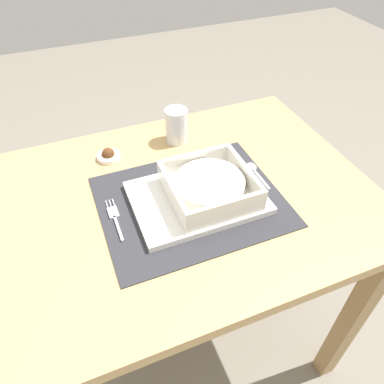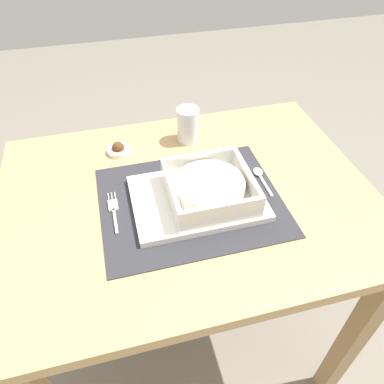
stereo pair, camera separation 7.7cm
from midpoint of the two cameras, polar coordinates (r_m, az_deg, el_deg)
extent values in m
plane|color=gray|center=(1.48, 1.19, -21.35)|extent=(6.00, 6.00, 0.00)
cube|color=tan|center=(0.89, 1.84, -1.06)|extent=(0.89, 0.67, 0.03)
cube|color=#A48252|center=(1.19, 25.68, -19.86)|extent=(0.05, 0.05, 0.70)
cube|color=#A48252|center=(1.34, -18.67, -6.90)|extent=(0.05, 0.05, 0.70)
cube|color=#A48252|center=(1.45, 13.53, -0.96)|extent=(0.05, 0.05, 0.70)
cube|color=#2D2D33|center=(0.86, 2.58, -1.50)|extent=(0.42, 0.34, 0.00)
cube|color=white|center=(0.85, 3.39, -1.05)|extent=(0.30, 0.22, 0.02)
cube|color=white|center=(0.84, 5.34, -0.46)|extent=(0.19, 0.19, 0.01)
cube|color=white|center=(0.80, -0.54, -0.08)|extent=(0.01, 0.19, 0.05)
cube|color=white|center=(0.85, 11.13, 1.99)|extent=(0.01, 0.19, 0.05)
cube|color=white|center=(0.76, 7.60, -3.35)|extent=(0.17, 0.01, 0.05)
cube|color=white|center=(0.89, 3.63, 4.73)|extent=(0.17, 0.01, 0.05)
cylinder|color=silver|center=(0.83, 5.44, 0.64)|extent=(0.16, 0.16, 0.03)
cube|color=silver|center=(0.82, -9.24, -4.64)|extent=(0.01, 0.08, 0.00)
cube|color=silver|center=(0.85, -9.74, -1.97)|extent=(0.02, 0.04, 0.00)
cylinder|color=silver|center=(0.87, -10.48, -0.82)|extent=(0.00, 0.02, 0.00)
cylinder|color=silver|center=(0.87, -9.98, -0.73)|extent=(0.00, 0.02, 0.00)
cylinder|color=silver|center=(0.87, -9.48, -0.64)|extent=(0.00, 0.02, 0.00)
cube|color=silver|center=(0.91, 13.86, 0.78)|extent=(0.01, 0.07, 0.00)
ellipsoid|color=silver|center=(0.94, 12.55, 3.01)|extent=(0.02, 0.03, 0.01)
cube|color=black|center=(0.87, 13.68, -1.70)|extent=(0.01, 0.05, 0.01)
cube|color=silver|center=(0.91, 11.89, 1.25)|extent=(0.01, 0.08, 0.00)
cylinder|color=white|center=(1.02, 1.54, 10.33)|extent=(0.06, 0.06, 0.10)
cylinder|color=gold|center=(1.03, 1.51, 9.19)|extent=(0.05, 0.05, 0.04)
cylinder|color=white|center=(1.01, -9.24, 6.31)|extent=(0.06, 0.06, 0.01)
sphere|color=#593319|center=(1.00, -9.30, 6.72)|extent=(0.03, 0.03, 0.03)
camera|label=1|loc=(0.04, -87.36, 2.48)|focal=34.20mm
camera|label=2|loc=(0.04, 92.64, -2.48)|focal=34.20mm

